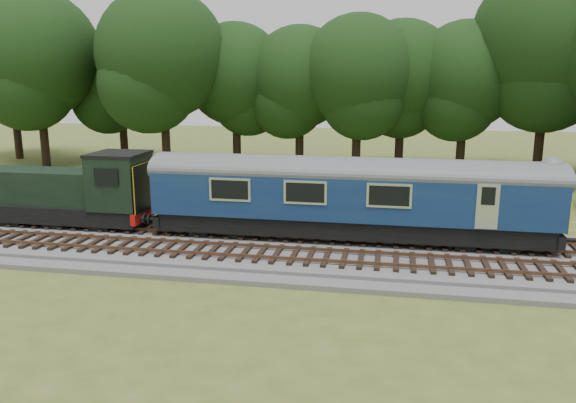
# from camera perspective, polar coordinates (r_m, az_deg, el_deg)

# --- Properties ---
(ground) EXTENTS (120.00, 120.00, 0.00)m
(ground) POSITION_cam_1_polar(r_m,az_deg,el_deg) (25.15, 1.19, -5.22)
(ground) COLOR #475920
(ground) RESTS_ON ground
(ballast) EXTENTS (70.00, 7.00, 0.35)m
(ballast) POSITION_cam_1_polar(r_m,az_deg,el_deg) (25.10, 1.19, -4.84)
(ballast) COLOR #4C4C4F
(ballast) RESTS_ON ground
(track_north) EXTENTS (67.20, 2.40, 0.21)m
(track_north) POSITION_cam_1_polar(r_m,az_deg,el_deg) (26.35, 1.70, -3.43)
(track_north) COLOR black
(track_north) RESTS_ON ballast
(track_south) EXTENTS (67.20, 2.40, 0.21)m
(track_south) POSITION_cam_1_polar(r_m,az_deg,el_deg) (23.52, 0.55, -5.44)
(track_south) COLOR black
(track_south) RESTS_ON ballast
(fence) EXTENTS (64.00, 0.12, 1.00)m
(fence) POSITION_cam_1_polar(r_m,az_deg,el_deg) (29.41, 2.64, -2.55)
(fence) COLOR #6B6054
(fence) RESTS_ON ground
(tree_line) EXTENTS (70.00, 8.00, 18.00)m
(tree_line) POSITION_cam_1_polar(r_m,az_deg,el_deg) (46.42, 5.68, 3.08)
(tree_line) COLOR black
(tree_line) RESTS_ON ground
(dmu_railcar) EXTENTS (18.05, 2.86, 3.88)m
(dmu_railcar) POSITION_cam_1_polar(r_m,az_deg,el_deg) (25.59, 6.25, 1.06)
(dmu_railcar) COLOR black
(dmu_railcar) RESTS_ON ground
(shunter_loco) EXTENTS (8.91, 2.60, 3.38)m
(shunter_loco) POSITION_cam_1_polar(r_m,az_deg,el_deg) (30.13, -21.21, 0.81)
(shunter_loco) COLOR black
(shunter_loco) RESTS_ON ground
(worker) EXTENTS (0.75, 0.60, 1.78)m
(worker) POSITION_cam_1_polar(r_m,az_deg,el_deg) (27.23, -11.95, -1.37)
(worker) COLOR orange
(worker) RESTS_ON ballast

